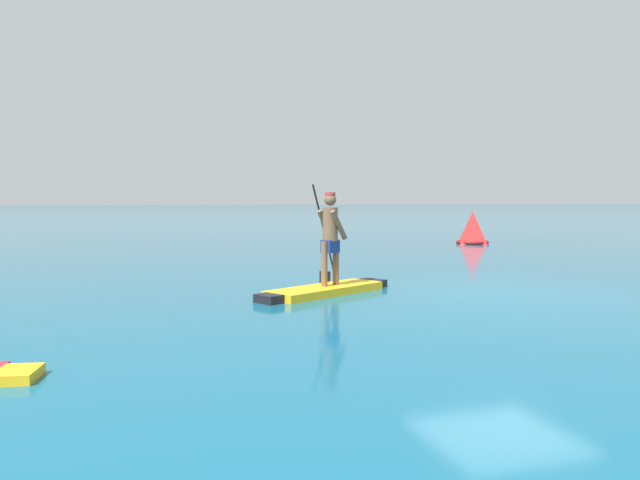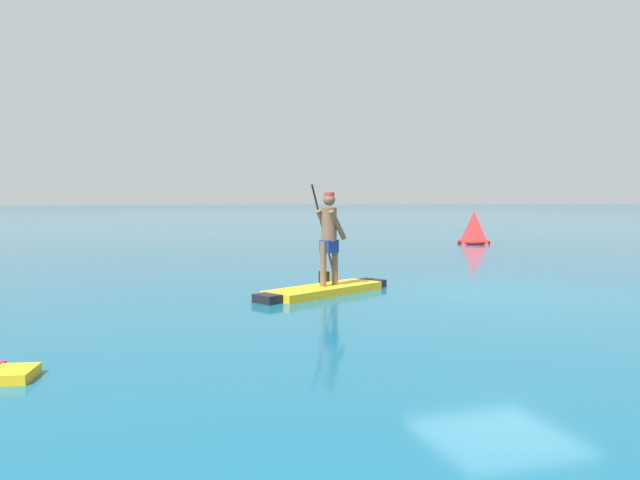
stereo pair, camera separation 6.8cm
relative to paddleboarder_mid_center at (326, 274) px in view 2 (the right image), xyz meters
name	(u,v)px [view 2 (the right image)]	position (x,y,z in m)	size (l,w,h in m)	color
ground	(500,294)	(2.80, -1.00, -0.33)	(440.00, 440.00, 0.00)	#145B7A
paddleboarder_mid_center	(326,274)	(0.00, 0.00, 0.00)	(2.73, 1.76, 1.89)	yellow
race_marker_buoy	(474,229)	(9.05, 9.93, 0.20)	(1.23, 1.23, 1.21)	red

